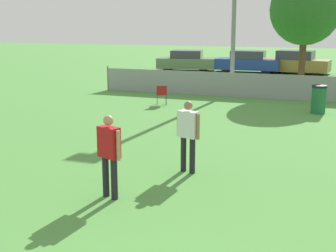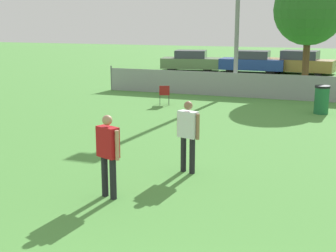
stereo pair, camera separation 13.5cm
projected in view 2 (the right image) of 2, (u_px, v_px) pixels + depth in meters
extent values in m
cube|color=gray|center=(307.00, 88.00, 20.13)|extent=(18.88, 0.03, 1.10)
cylinder|color=slate|center=(111.00, 78.00, 23.35)|extent=(0.07, 0.07, 1.21)
cylinder|color=gray|center=(238.00, 6.00, 21.35)|extent=(0.20, 0.20, 8.12)
cylinder|color=#4C331E|center=(306.00, 65.00, 22.35)|extent=(0.32, 0.32, 2.66)
sphere|color=#286023|center=(309.00, 10.00, 21.78)|extent=(3.30, 3.30, 3.30)
cylinder|color=black|center=(105.00, 176.00, 9.18)|extent=(0.13, 0.13, 0.82)
cylinder|color=black|center=(113.00, 179.00, 9.01)|extent=(0.13, 0.13, 0.82)
cube|color=#B21419|center=(108.00, 142.00, 8.94)|extent=(0.50, 0.37, 0.60)
sphere|color=tan|center=(107.00, 120.00, 8.85)|extent=(0.20, 0.20, 0.20)
cylinder|color=tan|center=(99.00, 141.00, 9.12)|extent=(0.08, 0.08, 0.58)
cylinder|color=tan|center=(117.00, 145.00, 8.77)|extent=(0.08, 0.08, 0.58)
cylinder|color=black|center=(183.00, 154.00, 10.69)|extent=(0.13, 0.13, 0.82)
cylinder|color=black|center=(192.00, 156.00, 10.54)|extent=(0.13, 0.13, 0.82)
cube|color=silver|center=(188.00, 124.00, 10.46)|extent=(0.50, 0.35, 0.60)
sphere|color=#8C664C|center=(188.00, 106.00, 10.37)|extent=(0.20, 0.20, 0.20)
cylinder|color=#8C664C|center=(179.00, 124.00, 10.63)|extent=(0.08, 0.08, 0.58)
cylinder|color=#8C664C|center=(198.00, 127.00, 10.30)|extent=(0.08, 0.08, 0.58)
cylinder|color=#333338|center=(169.00, 99.00, 19.48)|extent=(0.02, 0.02, 0.42)
cylinder|color=#333338|center=(160.00, 99.00, 19.48)|extent=(0.02, 0.02, 0.42)
cylinder|color=#333338|center=(169.00, 100.00, 19.12)|extent=(0.02, 0.02, 0.42)
cylinder|color=#333338|center=(160.00, 100.00, 19.12)|extent=(0.02, 0.02, 0.42)
cube|color=maroon|center=(164.00, 94.00, 19.25)|extent=(0.54, 0.54, 0.03)
cube|color=maroon|center=(164.00, 90.00, 19.01)|extent=(0.40, 0.18, 0.36)
cylinder|color=#1E6638|center=(322.00, 101.00, 17.36)|extent=(0.52, 0.52, 0.97)
cylinder|color=black|center=(323.00, 87.00, 17.24)|extent=(0.55, 0.55, 0.08)
cylinder|color=black|center=(210.00, 66.00, 32.98)|extent=(0.64, 0.28, 0.62)
cylinder|color=black|center=(207.00, 68.00, 31.46)|extent=(0.64, 0.28, 0.62)
cylinder|color=black|center=(175.00, 65.00, 33.42)|extent=(0.64, 0.28, 0.62)
cylinder|color=black|center=(171.00, 67.00, 31.90)|extent=(0.64, 0.28, 0.62)
cube|color=#59724C|center=(191.00, 63.00, 32.39)|extent=(4.24, 2.47, 0.70)
cube|color=#2D333D|center=(191.00, 54.00, 32.25)|extent=(2.32, 1.92, 0.52)
cylinder|color=black|center=(273.00, 67.00, 31.56)|extent=(0.67, 0.19, 0.66)
cylinder|color=black|center=(270.00, 69.00, 30.19)|extent=(0.67, 0.19, 0.66)
cylinder|color=black|center=(235.00, 66.00, 32.40)|extent=(0.67, 0.19, 0.66)
cylinder|color=black|center=(230.00, 68.00, 31.03)|extent=(0.67, 0.19, 0.66)
cube|color=navy|center=(252.00, 64.00, 31.24)|extent=(4.24, 1.80, 0.71)
cube|color=#2D333D|center=(252.00, 55.00, 31.11)|extent=(2.22, 1.55, 0.53)
cylinder|color=black|center=(323.00, 69.00, 30.77)|extent=(0.62, 0.25, 0.60)
cylinder|color=black|center=(318.00, 71.00, 29.42)|extent=(0.62, 0.25, 0.60)
cylinder|color=black|center=(282.00, 67.00, 31.98)|extent=(0.62, 0.25, 0.60)
cylinder|color=black|center=(276.00, 69.00, 30.63)|extent=(0.62, 0.25, 0.60)
cube|color=olive|center=(299.00, 65.00, 30.65)|extent=(4.54, 2.29, 0.76)
cube|color=#2D333D|center=(300.00, 55.00, 30.50)|extent=(2.44, 1.83, 0.57)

